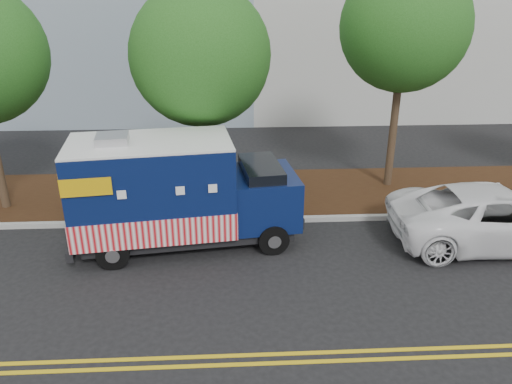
{
  "coord_description": "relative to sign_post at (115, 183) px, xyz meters",
  "views": [
    {
      "loc": [
        0.85,
        -12.23,
        6.83
      ],
      "look_at": [
        1.51,
        0.6,
        1.35
      ],
      "focal_mm": 35.0,
      "sensor_mm": 36.0,
      "label": 1
    }
  ],
  "objects": [
    {
      "name": "centerline_far",
      "position": [
        2.67,
        -6.53,
        -1.19
      ],
      "size": [
        120.0,
        0.1,
        0.01
      ],
      "primitive_type": "cube",
      "color": "gold",
      "rests_on": "ground"
    },
    {
      "name": "mulch_strip",
      "position": [
        2.67,
        1.67,
        -1.12
      ],
      "size": [
        120.0,
        4.0,
        0.15
      ],
      "primitive_type": "cube",
      "color": "black",
      "rests_on": "ground"
    },
    {
      "name": "sign_post",
      "position": [
        0.0,
        0.0,
        0.0
      ],
      "size": [
        0.06,
        0.06,
        2.4
      ],
      "primitive_type": "cube",
      "color": "#473828",
      "rests_on": "ground"
    },
    {
      "name": "tree_b",
      "position": [
        2.66,
        1.1,
        3.56
      ],
      "size": [
        4.19,
        4.19,
        6.86
      ],
      "color": "#38281C",
      "rests_on": "ground"
    },
    {
      "name": "centerline_near",
      "position": [
        2.67,
        -6.28,
        -1.19
      ],
      "size": [
        120.0,
        0.1,
        0.01
      ],
      "primitive_type": "cube",
      "color": "gold",
      "rests_on": "ground"
    },
    {
      "name": "ground",
      "position": [
        2.67,
        -1.83,
        -1.2
      ],
      "size": [
        120.0,
        120.0,
        0.0
      ],
      "primitive_type": "plane",
      "color": "black",
      "rests_on": "ground"
    },
    {
      "name": "food_truck",
      "position": [
        1.94,
        -1.63,
        0.27
      ],
      "size": [
        6.38,
        3.04,
        3.24
      ],
      "rotation": [
        0.0,
        0.0,
        0.13
      ],
      "color": "black",
      "rests_on": "ground"
    },
    {
      "name": "white_car",
      "position": [
        10.82,
        -2.03,
        -0.39
      ],
      "size": [
        5.91,
        2.84,
        1.62
      ],
      "primitive_type": "imported",
      "rotation": [
        0.0,
        0.0,
        1.55
      ],
      "color": "white",
      "rests_on": "ground"
    },
    {
      "name": "tree_c",
      "position": [
        9.02,
        2.07,
        4.25
      ],
      "size": [
        4.07,
        4.07,
        7.5
      ],
      "color": "#38281C",
      "rests_on": "ground"
    },
    {
      "name": "curb",
      "position": [
        2.67,
        -0.43,
        -1.12
      ],
      "size": [
        120.0,
        0.18,
        0.15
      ],
      "primitive_type": "cube",
      "color": "#9E9E99",
      "rests_on": "ground"
    }
  ]
}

